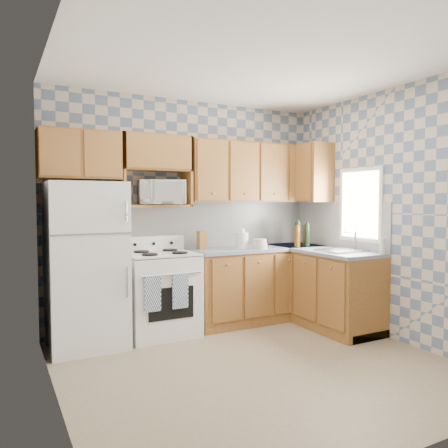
{
  "coord_description": "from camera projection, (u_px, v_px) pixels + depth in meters",
  "views": [
    {
      "loc": [
        -2.09,
        -3.3,
        1.49
      ],
      "look_at": [
        0.05,
        0.75,
        1.25
      ],
      "focal_mm": 35.0,
      "sensor_mm": 36.0,
      "label": 1
    }
  ],
  "objects": [
    {
      "name": "floor",
      "position": [
        258.0,
        365.0,
        3.97
      ],
      "size": [
        3.4,
        3.4,
        0.0
      ],
      "primitive_type": "plane",
      "color": "#7A6950",
      "rests_on": "ground"
    },
    {
      "name": "back_wall",
      "position": [
        188.0,
        213.0,
        5.31
      ],
      "size": [
        3.4,
        0.02,
        2.7
      ],
      "primitive_type": "cube",
      "color": "slate",
      "rests_on": "ground"
    },
    {
      "name": "right_wall",
      "position": [
        392.0,
        214.0,
        4.69
      ],
      "size": [
        0.02,
        3.2,
        2.7
      ],
      "primitive_type": "cube",
      "color": "slate",
      "rests_on": "ground"
    },
    {
      "name": "backsplash_back",
      "position": [
        217.0,
        224.0,
        5.49
      ],
      "size": [
        2.6,
        0.02,
        0.56
      ],
      "primitive_type": "cube",
      "color": "silver",
      "rests_on": "back_wall"
    },
    {
      "name": "backsplash_right",
      "position": [
        339.0,
        225.0,
        5.4
      ],
      "size": [
        0.02,
        1.6,
        0.56
      ],
      "primitive_type": "cube",
      "color": "silver",
      "rests_on": "right_wall"
    },
    {
      "name": "refrigerator",
      "position": [
        86.0,
        265.0,
        4.43
      ],
      "size": [
        0.75,
        0.7,
        1.68
      ],
      "primitive_type": "cube",
      "color": "white",
      "rests_on": "floor"
    },
    {
      "name": "stove_body",
      "position": [
        161.0,
        295.0,
        4.85
      ],
      "size": [
        0.76,
        0.65,
        0.9
      ],
      "primitive_type": "cube",
      "color": "white",
      "rests_on": "floor"
    },
    {
      "name": "cooktop",
      "position": [
        160.0,
        254.0,
        4.83
      ],
      "size": [
        0.76,
        0.65,
        0.02
      ],
      "primitive_type": "cube",
      "color": "silver",
      "rests_on": "stove_body"
    },
    {
      "name": "backguard",
      "position": [
        152.0,
        243.0,
        5.06
      ],
      "size": [
        0.76,
        0.08,
        0.17
      ],
      "primitive_type": "cube",
      "color": "white",
      "rests_on": "cooktop"
    },
    {
      "name": "dish_towel_left",
      "position": [
        153.0,
        294.0,
        4.44
      ],
      "size": [
        0.17,
        0.02,
        0.37
      ],
      "primitive_type": "cube",
      "color": "navy",
      "rests_on": "stove_body"
    },
    {
      "name": "dish_towel_right",
      "position": [
        180.0,
        291.0,
        4.58
      ],
      "size": [
        0.17,
        0.02,
        0.37
      ],
      "primitive_type": "cube",
      "color": "navy",
      "rests_on": "stove_body"
    },
    {
      "name": "base_cabinets_back",
      "position": [
        258.0,
        285.0,
        5.48
      ],
      "size": [
        1.75,
        0.6,
        0.88
      ],
      "primitive_type": "cube",
      "color": "brown",
      "rests_on": "floor"
    },
    {
      "name": "base_cabinets_right",
      "position": [
        320.0,
        288.0,
        5.3
      ],
      "size": [
        0.6,
        1.6,
        0.88
      ],
      "primitive_type": "cube",
      "color": "brown",
      "rests_on": "floor"
    },
    {
      "name": "countertop_back",
      "position": [
        258.0,
        248.0,
        5.45
      ],
      "size": [
        1.77,
        0.63,
        0.04
      ],
      "primitive_type": "cube",
      "color": "slate",
      "rests_on": "base_cabinets_back"
    },
    {
      "name": "countertop_right",
      "position": [
        320.0,
        250.0,
        5.28
      ],
      "size": [
        0.63,
        1.6,
        0.04
      ],
      "primitive_type": "cube",
      "color": "slate",
      "rests_on": "base_cabinets_right"
    },
    {
      "name": "upper_cabinets_back",
      "position": [
        253.0,
        173.0,
        5.52
      ],
      "size": [
        1.75,
        0.33,
        0.74
      ],
      "primitive_type": "cube",
      "color": "brown",
      "rests_on": "back_wall"
    },
    {
      "name": "upper_cabinets_fridge",
      "position": [
        79.0,
        155.0,
        4.53
      ],
      "size": [
        0.82,
        0.33,
        0.5
      ],
      "primitive_type": "cube",
      "color": "brown",
      "rests_on": "back_wall"
    },
    {
      "name": "upper_cabinets_right",
      "position": [
        307.0,
        174.0,
        5.69
      ],
      "size": [
        0.33,
        0.7,
        0.74
      ],
      "primitive_type": "cube",
      "color": "brown",
      "rests_on": "right_wall"
    },
    {
      "name": "microwave_shelf",
      "position": [
        155.0,
        206.0,
        4.94
      ],
      "size": [
        0.8,
        0.33,
        0.03
      ],
      "primitive_type": "cube",
      "color": "brown",
      "rests_on": "back_wall"
    },
    {
      "name": "microwave",
      "position": [
        161.0,
        192.0,
        4.9
      ],
      "size": [
        0.55,
        0.42,
        0.28
      ],
      "primitive_type": "imported",
      "rotation": [
        0.0,
        0.0,
        -0.18
      ],
      "color": "white",
      "rests_on": "microwave_shelf"
    },
    {
      "name": "sink",
      "position": [
        341.0,
        251.0,
        4.97
      ],
      "size": [
        0.48,
        0.4,
        0.03
      ],
      "primitive_type": "cube",
      "color": "#B7B7BC",
      "rests_on": "countertop_right"
    },
    {
      "name": "window",
      "position": [
        360.0,
        205.0,
        5.07
      ],
      "size": [
        0.02,
        0.66,
        0.86
      ],
      "primitive_type": "cube",
      "color": "silver",
      "rests_on": "right_wall"
    },
    {
      "name": "bottle_0",
      "position": [
        298.0,
        234.0,
        5.51
      ],
      "size": [
        0.07,
        0.07,
        0.31
      ],
      "primitive_type": "cylinder",
      "color": "black",
      "rests_on": "countertop_back"
    },
    {
      "name": "bottle_1",
      "position": [
        307.0,
        235.0,
        5.5
      ],
      "size": [
        0.07,
        0.07,
        0.29
      ],
      "primitive_type": "cylinder",
      "color": "black",
      "rests_on": "countertop_back"
    },
    {
      "name": "bottle_2",
      "position": [
        305.0,
        235.0,
        5.62
      ],
      "size": [
        0.07,
        0.07,
        0.27
      ],
      "primitive_type": "cylinder",
      "color": "#5C330A",
      "rests_on": "countertop_back"
    },
    {
      "name": "bottle_3",
      "position": [
        297.0,
        237.0,
        5.41
      ],
      "size": [
        0.07,
        0.07,
        0.25
      ],
      "primitive_type": "cylinder",
      "color": "#5C330A",
      "rests_on": "countertop_back"
    },
    {
      "name": "knife_block",
      "position": [
        202.0,
        240.0,
        5.17
      ],
      "size": [
        0.1,
        0.1,
        0.21
      ],
      "primitive_type": "cube",
      "rotation": [
        0.0,
        0.0,
        0.01
      ],
      "color": "brown",
      "rests_on": "countertop_back"
    },
    {
      "name": "electric_kettle",
      "position": [
        242.0,
        241.0,
        5.23
      ],
      "size": [
        0.15,
        0.15,
        0.19
      ],
      "primitive_type": "cylinder",
      "color": "white",
      "rests_on": "countertop_back"
    },
    {
      "name": "food_containers",
      "position": [
        260.0,
        244.0,
        5.21
      ],
      "size": [
        0.18,
        0.18,
        0.12
      ],
      "primitive_type": null,
      "color": "beige",
      "rests_on": "countertop_back"
    },
    {
      "name": "soap_bottle",
      "position": [
        382.0,
        246.0,
        4.71
      ],
      "size": [
        0.06,
        0.06,
        0.17
      ],
      "primitive_type": "cylinder",
      "color": "beige",
      "rests_on": "countertop_right"
    }
  ]
}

